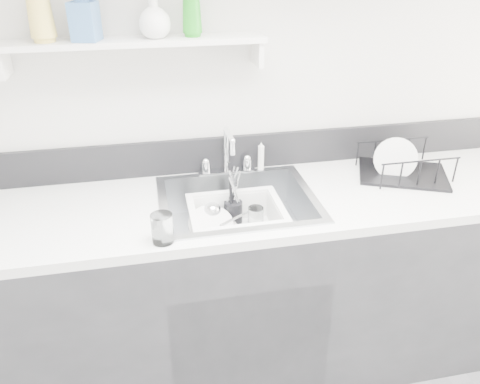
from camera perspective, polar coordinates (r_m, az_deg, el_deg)
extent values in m
cube|color=silver|center=(2.05, -2.00, 12.49)|extent=(3.50, 0.02, 2.60)
cube|color=#29292C|center=(2.19, -0.27, -11.95)|extent=(3.20, 0.62, 0.88)
cube|color=silver|center=(1.93, -0.30, -1.41)|extent=(3.20, 0.62, 0.04)
cube|color=black|center=(2.15, -1.86, 4.74)|extent=(3.20, 0.02, 0.16)
cube|color=silver|center=(2.14, -1.64, 2.53)|extent=(0.26, 0.06, 0.02)
cylinder|color=silver|center=(2.12, -4.18, 2.96)|extent=(0.04, 0.04, 0.05)
cylinder|color=silver|center=(2.15, 0.86, 3.40)|extent=(0.04, 0.04, 0.05)
cylinder|color=silver|center=(2.10, -1.67, 5.04)|extent=(0.02, 0.02, 0.20)
cylinder|color=silver|center=(1.99, -1.34, 7.00)|extent=(0.02, 0.15, 0.02)
cylinder|color=white|center=(2.14, 2.57, 4.39)|extent=(0.03, 0.03, 0.14)
cube|color=silver|center=(1.91, -12.66, 17.47)|extent=(1.00, 0.16, 0.02)
cube|color=silver|center=(1.98, -26.83, 13.84)|extent=(0.02, 0.14, 0.10)
cube|color=silver|center=(1.97, 2.16, 16.64)|extent=(0.02, 0.14, 0.10)
cylinder|color=white|center=(1.98, -3.26, -4.89)|extent=(0.21, 0.21, 0.01)
cylinder|color=white|center=(1.98, -3.15, -4.49)|extent=(0.20, 0.20, 0.01)
cylinder|color=white|center=(1.96, -3.59, -3.88)|extent=(0.23, 0.22, 0.08)
cylinder|color=black|center=(2.03, -0.82, -2.47)|extent=(0.08, 0.08, 0.10)
cylinder|color=silver|center=(2.00, -1.23, -0.15)|extent=(0.01, 0.05, 0.20)
cylinder|color=silver|center=(1.99, -0.40, -0.57)|extent=(0.02, 0.04, 0.18)
cylinder|color=black|center=(1.98, -1.16, 0.30)|extent=(0.01, 0.06, 0.22)
cylinder|color=white|center=(2.00, 1.92, -3.14)|extent=(0.09, 0.09, 0.10)
cylinder|color=white|center=(1.65, -9.45, -4.40)|extent=(0.10, 0.10, 0.11)
imported|color=white|center=(1.94, 2.78, -5.37)|extent=(0.11, 0.11, 0.03)
imported|color=#E5C85A|center=(1.91, -23.33, 20.00)|extent=(0.10, 0.10, 0.24)
imported|color=teal|center=(1.88, -18.54, 20.11)|extent=(0.11, 0.12, 0.20)
imported|color=white|center=(1.89, -10.41, 20.29)|extent=(0.14, 0.14, 0.15)
imported|color=#1B9119|center=(1.90, -5.93, 21.26)|extent=(0.10, 0.10, 0.20)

